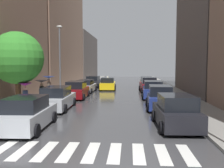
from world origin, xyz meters
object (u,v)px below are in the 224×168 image
object	(u,v)px
parked_car_left_fifth	(93,82)
lamp_post_left	(60,56)
parked_car_left_third	(77,90)
pedestrian_foreground	(25,91)
parked_car_left_second	(57,99)
parked_car_right_nearest	(176,112)
taxi_midroad	(108,84)
parked_car_left_nearest	(27,114)
parked_car_right_fourth	(148,85)
parked_car_left_fourth	(86,86)
parked_car_right_fifth	(146,82)
parked_car_right_third	(153,90)
street_tree_left	(17,58)
pedestrian_near_tree	(49,82)
pedestrian_by_kerb	(42,86)
parked_car_right_second	(160,98)

from	to	relation	value
parked_car_left_fifth	lamp_post_left	world-z (taller)	lamp_post_left
parked_car_left_third	pedestrian_foreground	size ratio (longest dim) A/B	2.26
parked_car_left_second	lamp_post_left	distance (m)	7.51
parked_car_left_second	parked_car_left_fifth	size ratio (longest dim) A/B	1.09
parked_car_right_nearest	taxi_midroad	bearing A→B (deg)	13.60
parked_car_left_nearest	parked_car_right_fourth	world-z (taller)	parked_car_right_fourth
parked_car_left_third	parked_car_left_fourth	size ratio (longest dim) A/B	0.95
parked_car_left_nearest	parked_car_left_fourth	distance (m)	16.83
parked_car_right_fifth	lamp_post_left	xyz separation A→B (m)	(-9.52, -12.25, 3.48)
parked_car_left_second	parked_car_left_third	world-z (taller)	parked_car_left_second
parked_car_right_fifth	parked_car_left_second	bearing A→B (deg)	159.72
parked_car_left_fifth	parked_car_right_third	bearing A→B (deg)	-142.92
parked_car_left_second	parked_car_right_fifth	size ratio (longest dim) A/B	1.16
parked_car_left_second	parked_car_left_fifth	xyz separation A→B (m)	(0.13, 17.64, -0.03)
parked_car_left_nearest	street_tree_left	bearing A→B (deg)	27.71
parked_car_left_fourth	parked_car_right_nearest	bearing A→B (deg)	-152.56
parked_car_left_nearest	pedestrian_near_tree	xyz separation A→B (m)	(-2.35, 10.49, 0.92)
parked_car_left_nearest	pedestrian_foreground	world-z (taller)	pedestrian_foreground
parked_car_right_third	pedestrian_foreground	distance (m)	12.54
parked_car_left_second	parked_car_left_fifth	distance (m)	17.64
parked_car_right_fourth	street_tree_left	xyz separation A→B (m)	(-10.03, -13.31, 2.94)
parked_car_right_fourth	pedestrian_by_kerb	size ratio (longest dim) A/B	2.39
parked_car_left_third	parked_car_right_third	distance (m)	7.56
parked_car_right_fifth	pedestrian_near_tree	world-z (taller)	pedestrian_near_tree
pedestrian_near_tree	parked_car_left_fifth	bearing A→B (deg)	113.40
parked_car_right_second	street_tree_left	xyz separation A→B (m)	(-10.02, -2.06, 2.96)
parked_car_right_third	parked_car_right_fifth	distance (m)	12.14
parked_car_left_fifth	parked_car_right_fifth	bearing A→B (deg)	-79.41
parked_car_left_fourth	lamp_post_left	world-z (taller)	lamp_post_left
pedestrian_foreground	street_tree_left	distance (m)	2.32
parked_car_left_fifth	parked_car_right_second	world-z (taller)	parked_car_right_second
pedestrian_foreground	street_tree_left	size ratio (longest dim) A/B	0.36
parked_car_right_nearest	pedestrian_near_tree	distance (m)	13.98
parked_car_right_fourth	taxi_midroad	world-z (taller)	parked_car_right_fourth
parked_car_right_fourth	parked_car_left_fourth	bearing A→B (deg)	93.42
parked_car_left_fourth	parked_car_left_fifth	world-z (taller)	parked_car_left_fifth
pedestrian_near_tree	parked_car_right_nearest	bearing A→B (deg)	-9.64
parked_car_right_nearest	pedestrian_by_kerb	xyz separation A→B (m)	(-9.63, 6.44, 0.78)
parked_car_right_fifth	taxi_midroad	bearing A→B (deg)	132.91
parked_car_left_second	parked_car_right_third	size ratio (longest dim) A/B	1.05
parked_car_right_fourth	pedestrian_by_kerb	xyz separation A→B (m)	(-9.47, -10.25, 0.75)
lamp_post_left	parked_car_right_second	bearing A→B (deg)	-31.96
pedestrian_near_tree	lamp_post_left	distance (m)	3.06
parked_car_left_second	parked_car_right_fourth	bearing A→B (deg)	-34.26
pedestrian_near_tree	pedestrian_by_kerb	world-z (taller)	pedestrian_near_tree
parked_car_right_nearest	street_tree_left	size ratio (longest dim) A/B	0.78
street_tree_left	pedestrian_foreground	bearing A→B (deg)	-19.96
parked_car_left_second	parked_car_left_fourth	distance (m)	11.20
taxi_midroad	parked_car_right_third	bearing A→B (deg)	-147.64
parked_car_right_fifth	parked_car_left_fourth	bearing A→B (deg)	136.86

